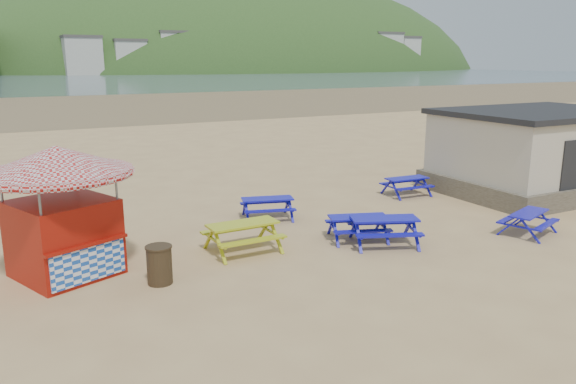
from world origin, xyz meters
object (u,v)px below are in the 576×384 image
ice_cream_kiosk (60,195)px  amenity_block (538,151)px  picnic_table_blue_b (267,208)px  picnic_table_yellow (243,237)px  litter_bin (159,264)px

ice_cream_kiosk → amenity_block: 17.42m
picnic_table_blue_b → ice_cream_kiosk: (-6.34, -2.11, 1.62)m
picnic_table_blue_b → picnic_table_yellow: (-1.94, -2.54, 0.05)m
amenity_block → picnic_table_yellow: bearing=-174.3°
picnic_table_blue_b → litter_bin: (-4.51, -3.69, 0.12)m
litter_bin → ice_cream_kiosk: bearing=139.1°
picnic_table_yellow → amenity_block: (12.99, 1.30, 1.17)m
litter_bin → picnic_table_yellow: bearing=24.3°
ice_cream_kiosk → amenity_block: bearing=-19.2°
picnic_table_yellow → litter_bin: 2.82m
picnic_table_blue_b → picnic_table_yellow: picnic_table_yellow is taller
amenity_block → picnic_table_blue_b: bearing=173.6°
picnic_table_yellow → amenity_block: bearing=4.2°
ice_cream_kiosk → amenity_block: (17.39, 0.88, -0.39)m
picnic_table_blue_b → litter_bin: size_ratio=2.14×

